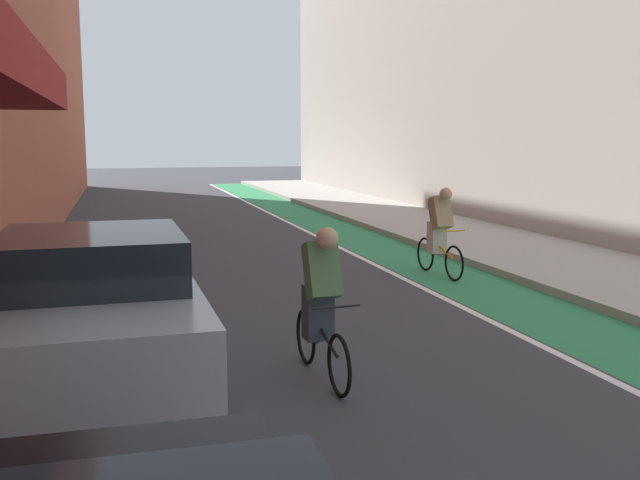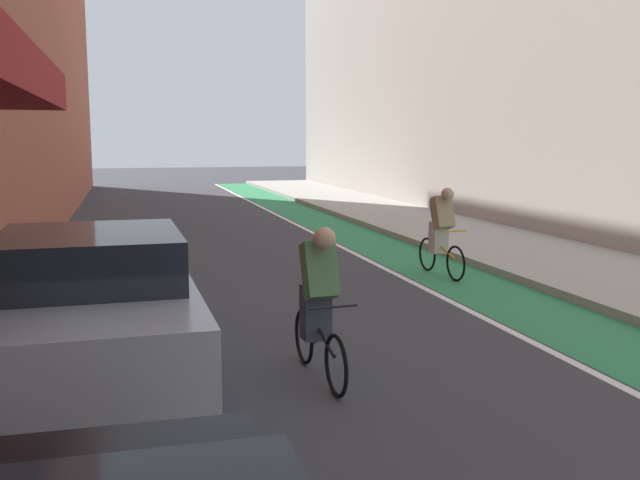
{
  "view_description": "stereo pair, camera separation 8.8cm",
  "coord_description": "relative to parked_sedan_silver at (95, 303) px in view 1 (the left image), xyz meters",
  "views": [
    {
      "loc": [
        -2.54,
        2.09,
        2.42
      ],
      "look_at": [
        0.04,
        11.2,
        1.07
      ],
      "focal_mm": 39.53,
      "sensor_mm": 36.0,
      "label": 1
    },
    {
      "loc": [
        -2.46,
        2.07,
        2.42
      ],
      "look_at": [
        0.04,
        11.2,
        1.07
      ],
      "focal_mm": 39.53,
      "sensor_mm": 36.0,
      "label": 2
    }
  ],
  "objects": [
    {
      "name": "building_facade_right",
      "position": [
        11.35,
        11.99,
        5.45
      ],
      "size": [
        2.4,
        38.75,
        12.48
      ],
      "primitive_type": "cube",
      "color": "#B2ADA3",
      "rests_on": "ground"
    },
    {
      "name": "bike_lane_paint",
      "position": [
        5.92,
        9.99,
        -0.79
      ],
      "size": [
        1.6,
        42.75,
        0.0
      ],
      "primitive_type": "cube",
      "color": "#2D8451",
      "rests_on": "ground"
    },
    {
      "name": "parked_sedan_silver",
      "position": [
        0.0,
        0.0,
        0.0
      ],
      "size": [
        2.06,
        4.69,
        1.53
      ],
      "color": "#9EA0A8",
      "rests_on": "ground"
    },
    {
      "name": "ground_plane",
      "position": [
        2.83,
        7.99,
        -0.79
      ],
      "size": [
        94.05,
        94.05,
        0.0
      ],
      "primitive_type": "plane",
      "color": "#38383D"
    },
    {
      "name": "lane_divider_stripe",
      "position": [
        5.02,
        9.99,
        -0.79
      ],
      "size": [
        0.12,
        42.75,
        0.0
      ],
      "primitive_type": "cube",
      "color": "white",
      "rests_on": "ground"
    },
    {
      "name": "cyclist_trailing",
      "position": [
        5.73,
        4.09,
        0.06
      ],
      "size": [
        0.48,
        1.67,
        1.59
      ],
      "color": "black",
      "rests_on": "ground"
    },
    {
      "name": "sidewalk_right",
      "position": [
        8.44,
        9.99,
        -0.72
      ],
      "size": [
        3.43,
        42.75,
        0.14
      ],
      "primitive_type": "cube",
      "color": "#A8A59E",
      "rests_on": "ground"
    },
    {
      "name": "cyclist_mid",
      "position": [
        2.19,
        -0.62,
        0.05
      ],
      "size": [
        0.48,
        1.66,
        1.58
      ],
      "color": "black",
      "rests_on": "ground"
    }
  ]
}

